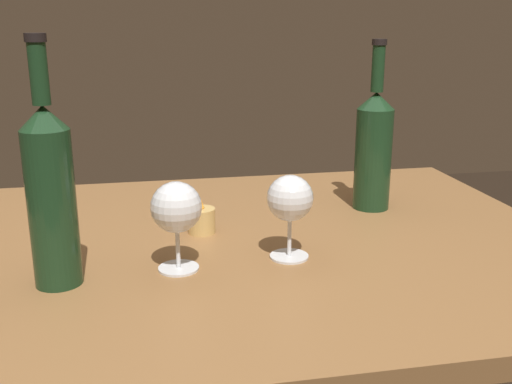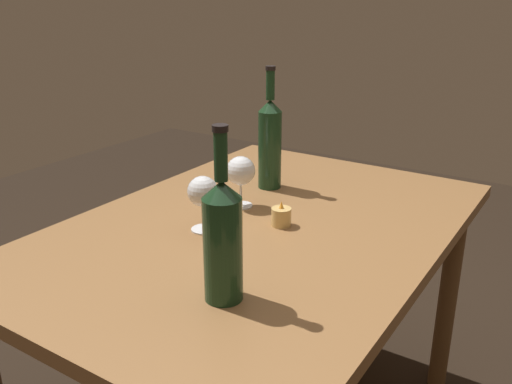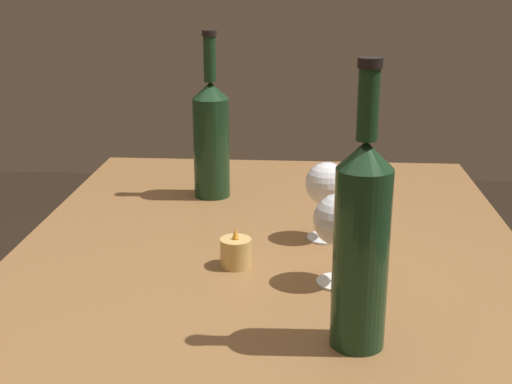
# 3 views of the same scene
# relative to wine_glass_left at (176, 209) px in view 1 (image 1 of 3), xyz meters

# --- Properties ---
(dining_table) EXTENTS (1.30, 0.90, 0.74)m
(dining_table) POSITION_rel_wine_glass_left_xyz_m (0.08, 0.11, -0.19)
(dining_table) COLOR olive
(dining_table) RESTS_ON ground
(wine_glass_left) EXTENTS (0.08, 0.08, 0.15)m
(wine_glass_left) POSITION_rel_wine_glass_left_xyz_m (0.00, 0.00, 0.00)
(wine_glass_left) COLOR white
(wine_glass_left) RESTS_ON dining_table
(wine_glass_right) EXTENTS (0.08, 0.08, 0.14)m
(wine_glass_right) POSITION_rel_wine_glass_left_xyz_m (0.19, 0.01, -0.00)
(wine_glass_right) COLOR white
(wine_glass_right) RESTS_ON dining_table
(wine_bottle) EXTENTS (0.07, 0.07, 0.37)m
(wine_bottle) POSITION_rel_wine_glass_left_xyz_m (-0.18, -0.02, 0.04)
(wine_bottle) COLOR #19381E
(wine_bottle) RESTS_ON dining_table
(wine_bottle_second) EXTENTS (0.08, 0.08, 0.35)m
(wine_bottle_second) POSITION_rel_wine_glass_left_xyz_m (0.43, 0.25, 0.03)
(wine_bottle_second) COLOR #19381E
(wine_bottle_second) RESTS_ON dining_table
(votive_candle) EXTENTS (0.05, 0.05, 0.07)m
(votive_candle) POSITION_rel_wine_glass_left_xyz_m (0.06, 0.17, -0.08)
(votive_candle) COLOR #DBB266
(votive_candle) RESTS_ON dining_table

